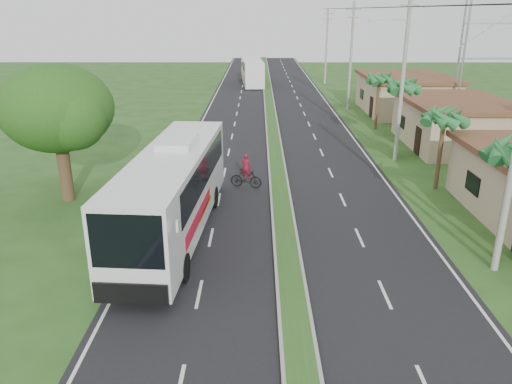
{
  "coord_description": "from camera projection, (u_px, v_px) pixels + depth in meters",
  "views": [
    {
      "loc": [
        -1.28,
        -16.32,
        10.06
      ],
      "look_at": [
        -1.38,
        6.35,
        1.8
      ],
      "focal_mm": 35.0,
      "sensor_mm": 36.0,
      "label": 1
    }
  ],
  "objects": [
    {
      "name": "lane_edge_left",
      "position": [
        186.0,
        152.0,
        37.6
      ],
      "size": [
        0.12,
        160.0,
        0.01
      ],
      "primitive_type": "cube",
      "color": "silver",
      "rests_on": "ground"
    },
    {
      "name": "lane_edge_right",
      "position": [
        364.0,
        153.0,
        37.54
      ],
      "size": [
        0.12,
        160.0,
        0.01
      ],
      "primitive_type": "cube",
      "color": "silver",
      "rests_on": "ground"
    },
    {
      "name": "shop_mid",
      "position": [
        454.0,
        123.0,
        38.75
      ],
      "size": [
        7.6,
        10.6,
        3.67
      ],
      "color": "tan",
      "rests_on": "ground"
    },
    {
      "name": "median_strip",
      "position": [
        275.0,
        151.0,
        37.53
      ],
      "size": [
        1.2,
        160.0,
        0.18
      ],
      "color": "gray",
      "rests_on": "ground"
    },
    {
      "name": "palm_verge_c",
      "position": [
        402.0,
        86.0,
        34.84
      ],
      "size": [
        2.4,
        2.4,
        5.85
      ],
      "color": "#473321",
      "rests_on": "ground"
    },
    {
      "name": "coach_bus_far",
      "position": [
        252.0,
        70.0,
        71.74
      ],
      "size": [
        3.5,
        12.13,
        3.48
      ],
      "rotation": [
        0.0,
        0.0,
        0.08
      ],
      "color": "white",
      "rests_on": "ground"
    },
    {
      "name": "shade_tree",
      "position": [
        55.0,
        111.0,
        26.52
      ],
      "size": [
        6.3,
        6.0,
        7.54
      ],
      "color": "#473321",
      "rests_on": "ground"
    },
    {
      "name": "coach_bus_main",
      "position": [
        174.0,
        187.0,
        23.06
      ],
      "size": [
        3.72,
        13.65,
        4.36
      ],
      "rotation": [
        0.0,
        0.0,
        -0.07
      ],
      "color": "silver",
      "rests_on": "ground"
    },
    {
      "name": "motorcyclist",
      "position": [
        246.0,
        176.0,
        29.87
      ],
      "size": [
        2.01,
        1.05,
        2.12
      ],
      "rotation": [
        0.0,
        0.0,
        -0.27
      ],
      "color": "black",
      "rests_on": "ground"
    },
    {
      "name": "ground",
      "position": [
        292.0,
        295.0,
        18.78
      ],
      "size": [
        180.0,
        180.0,
        0.0
      ],
      "primitive_type": "plane",
      "color": "#274619",
      "rests_on": "ground"
    },
    {
      "name": "palm_verge_d",
      "position": [
        379.0,
        78.0,
        43.49
      ],
      "size": [
        2.4,
        2.4,
        5.25
      ],
      "color": "#473321",
      "rests_on": "ground"
    },
    {
      "name": "utility_pole_d",
      "position": [
        326.0,
        45.0,
        71.38
      ],
      "size": [
        1.6,
        0.28,
        10.5
      ],
      "color": "gray",
      "rests_on": "ground"
    },
    {
      "name": "road_asphalt",
      "position": [
        275.0,
        152.0,
        37.56
      ],
      "size": [
        14.0,
        160.0,
        0.02
      ],
      "primitive_type": "cube",
      "color": "black",
      "rests_on": "ground"
    },
    {
      "name": "utility_pole_c",
      "position": [
        351.0,
        55.0,
        52.5
      ],
      "size": [
        1.6,
        0.28,
        11.0
      ],
      "color": "gray",
      "rests_on": "ground"
    },
    {
      "name": "palm_verge_b",
      "position": [
        445.0,
        117.0,
        28.52
      ],
      "size": [
        2.4,
        2.4,
        5.05
      ],
      "color": "#473321",
      "rests_on": "ground"
    },
    {
      "name": "utility_pole_b",
      "position": [
        403.0,
        71.0,
        33.51
      ],
      "size": [
        3.2,
        0.28,
        12.0
      ],
      "color": "gray",
      "rests_on": "ground"
    },
    {
      "name": "shop_far",
      "position": [
        405.0,
        94.0,
        51.88
      ],
      "size": [
        8.6,
        11.6,
        3.82
      ],
      "color": "tan",
      "rests_on": "ground"
    }
  ]
}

